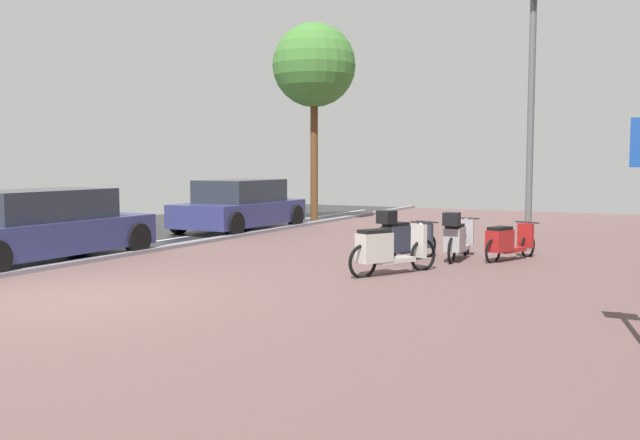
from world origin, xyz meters
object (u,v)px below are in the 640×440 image
(scooter_mid, at_px, (457,238))
(parked_car_near, at_px, (40,227))
(lamp_post, at_px, (531,106))
(street_tree, at_px, (314,66))
(parked_car_far, at_px, (240,206))
(scooter_extra, at_px, (506,242))
(scooter_near, at_px, (401,238))
(scooter_far, at_px, (386,250))

(scooter_mid, height_order, parked_car_near, parked_car_near)
(lamp_post, xyz_separation_m, street_tree, (-7.09, 3.61, 1.68))
(parked_car_near, bearing_deg, parked_car_far, 90.58)
(parked_car_near, bearing_deg, scooter_mid, 28.41)
(scooter_extra, height_order, parked_car_far, parked_car_far)
(scooter_near, xyz_separation_m, scooter_mid, (0.89, 0.60, -0.01))
(scooter_extra, relative_size, parked_car_near, 0.36)
(parked_car_far, bearing_deg, scooter_mid, -23.41)
(street_tree, bearing_deg, parked_car_far, -103.86)
(scooter_near, bearing_deg, parked_car_far, 149.20)
(lamp_post, height_order, street_tree, street_tree)
(parked_car_far, height_order, street_tree, street_tree)
(scooter_near, height_order, parked_car_far, parked_car_far)
(scooter_near, height_order, scooter_mid, scooter_near)
(scooter_near, height_order, parked_car_near, parked_car_near)
(scooter_far, xyz_separation_m, parked_car_near, (-6.34, -1.56, 0.23))
(scooter_near, relative_size, lamp_post, 0.31)
(scooter_far, relative_size, scooter_extra, 1.07)
(parked_car_near, relative_size, lamp_post, 0.81)
(parked_car_near, bearing_deg, scooter_near, 27.53)
(parked_car_far, distance_m, street_tree, 5.06)
(scooter_near, bearing_deg, lamp_post, 59.24)
(parked_car_near, distance_m, parked_car_far, 6.74)
(scooter_near, bearing_deg, scooter_far, -77.78)
(parked_car_near, xyz_separation_m, parked_car_far, (-0.07, 6.74, 0.01))
(scooter_near, relative_size, scooter_mid, 0.93)
(scooter_near, xyz_separation_m, scooter_far, (0.34, -1.57, -0.03))
(parked_car_near, distance_m, street_tree, 10.52)
(scooter_mid, relative_size, street_tree, 0.30)
(scooter_near, xyz_separation_m, parked_car_far, (-6.06, 3.62, 0.21))
(parked_car_far, bearing_deg, parked_car_near, -89.42)
(scooter_far, bearing_deg, parked_car_far, 141.00)
(lamp_post, bearing_deg, street_tree, 153.01)
(scooter_near, xyz_separation_m, street_tree, (-5.34, 6.55, 4.27))
(scooter_near, height_order, lamp_post, lamp_post)
(scooter_mid, distance_m, parked_car_far, 7.59)
(scooter_mid, bearing_deg, parked_car_far, 156.59)
(scooter_far, height_order, street_tree, street_tree)
(scooter_far, bearing_deg, scooter_extra, 62.01)
(scooter_extra, bearing_deg, lamp_post, 89.30)
(scooter_far, relative_size, parked_car_far, 0.42)
(scooter_mid, xyz_separation_m, parked_car_far, (-6.96, 3.01, 0.22))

